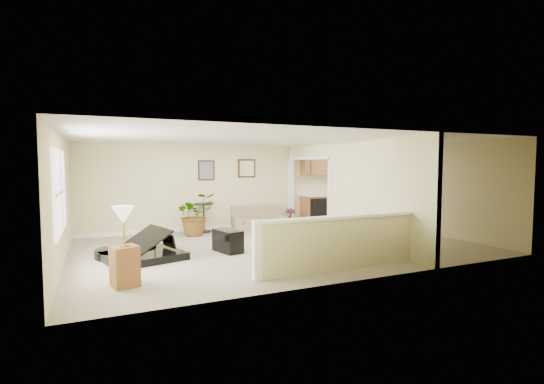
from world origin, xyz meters
name	(u,v)px	position (x,y,z in m)	size (l,w,h in m)	color
floor	(280,246)	(0.00, 0.00, 0.00)	(9.00, 9.00, 0.00)	tan
back_wall	(237,187)	(0.00, 3.00, 1.25)	(9.00, 0.04, 2.50)	beige
front_wall	(358,205)	(0.00, -3.00, 1.25)	(9.00, 0.04, 2.50)	beige
left_wall	(61,200)	(-4.50, 0.00, 1.25)	(0.04, 6.00, 2.50)	beige
right_wall	(425,188)	(4.50, 0.00, 1.25)	(0.04, 6.00, 2.50)	beige
ceiling	(280,139)	(0.00, 0.00, 2.50)	(9.00, 6.00, 0.04)	silver
kitchen_vinyl	(386,236)	(3.15, 0.00, 0.00)	(2.70, 6.00, 0.01)	#9D846A
interior_partition	(339,192)	(1.80, 0.25, 1.22)	(0.18, 5.99, 2.50)	beige
pony_half_wall	(338,242)	(0.08, -2.30, 0.52)	(3.42, 0.22, 1.00)	beige
left_window	(59,191)	(-4.49, -0.50, 1.45)	(0.05, 2.15, 1.45)	white
wall_art_left	(206,170)	(-0.95, 2.97, 1.75)	(0.48, 0.04, 0.58)	#362113
wall_mirror	(247,168)	(0.30, 2.97, 1.80)	(0.55, 0.04, 0.55)	#362113
kitchen_cabinets	(331,196)	(3.19, 2.73, 0.87)	(2.36, 0.65, 2.33)	#9C5C33
piano	(140,231)	(-3.10, 0.10, 0.57)	(1.96, 1.96, 1.37)	black
piano_bench	(228,241)	(-1.29, -0.07, 0.24)	(0.37, 0.73, 0.49)	black
loveseat	(258,218)	(0.50, 2.55, 0.34)	(1.69, 1.12, 0.88)	tan
accent_table	(204,214)	(-1.12, 2.65, 0.53)	(0.57, 0.57, 0.82)	black
palm_plant	(195,215)	(-1.47, 2.24, 0.56)	(1.25, 1.16, 1.15)	black
small_plant	(290,220)	(1.45, 2.32, 0.25)	(0.40, 0.40, 0.59)	black
lamp_stand	(124,253)	(-3.52, -1.75, 0.54)	(0.46, 0.46, 1.27)	#9C5C33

